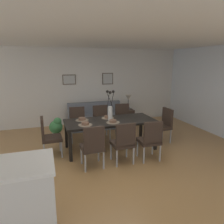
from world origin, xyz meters
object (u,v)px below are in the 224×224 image
(dining_table, at_px, (110,123))
(dining_chair_near_right, at_px, (78,122))
(framed_picture_left, at_px, (69,80))
(dining_chair_far_right, at_px, (101,120))
(bowl_far_left, at_px, (113,121))
(dining_chair_mid_left, at_px, (150,138))
(framed_picture_center, at_px, (108,79))
(dining_chair_far_left, at_px, (124,141))
(table_lamp, at_px, (128,99))
(potted_plant, at_px, (56,128))
(centerpiece_vase, at_px, (110,109))
(bowl_near_left, at_px, (85,123))
(dining_chair_near_left, at_px, (93,145))
(dining_chair_mid_right, at_px, (123,118))
(sofa, at_px, (96,119))
(dining_chair_head_east, at_px, (164,123))
(side_table, at_px, (128,117))
(bowl_far_right, at_px, (108,117))
(dining_chair_head_west, at_px, (48,135))
(bowl_near_right, at_px, (82,119))

(dining_table, distance_m, dining_chair_near_right, 1.11)
(dining_table, relative_size, framed_picture_left, 5.06)
(dining_chair_far_right, xyz_separation_m, bowl_far_left, (-0.00, -1.10, 0.27))
(dining_chair_mid_left, height_order, framed_picture_center, framed_picture_center)
(dining_chair_far_left, xyz_separation_m, dining_chair_mid_left, (0.61, -0.04, 0.00))
(dining_table, height_order, table_lamp, table_lamp)
(dining_chair_near_right, relative_size, table_lamp, 1.80)
(potted_plant, bearing_deg, centerpiece_vase, -37.25)
(bowl_near_left, bearing_deg, potted_plant, 116.89)
(dining_chair_near_left, xyz_separation_m, dining_chair_far_right, (0.64, 1.74, 0.00))
(dining_chair_mid_right, xyz_separation_m, sofa, (-0.58, 1.00, -0.23))
(dining_chair_head_east, relative_size, side_table, 1.77)
(dining_chair_mid_left, height_order, bowl_far_left, dining_chair_mid_left)
(bowl_near_left, height_order, table_lamp, table_lamp)
(dining_table, bearing_deg, bowl_far_right, 90.00)
(dining_chair_mid_left, xyz_separation_m, sofa, (-0.52, 2.80, -0.23))
(dining_chair_head_west, bearing_deg, framed_picture_center, 48.15)
(dining_chair_far_left, height_order, bowl_near_left, dining_chair_far_left)
(centerpiece_vase, distance_m, bowl_near_left, 0.74)
(dining_chair_head_east, distance_m, bowl_far_left, 1.57)
(framed_picture_center, bearing_deg, sofa, -136.68)
(dining_chair_near_right, bearing_deg, bowl_far_right, -43.95)
(bowl_near_left, xyz_separation_m, framed_picture_left, (-0.01, 2.64, 0.78))
(bowl_far_right, distance_m, framed_picture_center, 2.44)
(dining_chair_far_right, bearing_deg, bowl_far_right, -90.26)
(dining_chair_near_left, relative_size, side_table, 1.77)
(dining_chair_near_right, height_order, dining_chair_mid_right, same)
(dining_chair_near_right, height_order, dining_chair_far_left, same)
(bowl_far_left, relative_size, bowl_far_right, 1.00)
(centerpiece_vase, bearing_deg, sofa, 86.61)
(dining_chair_far_left, height_order, potted_plant, dining_chair_far_left)
(dining_chair_near_left, xyz_separation_m, dining_chair_mid_right, (1.33, 1.77, 0.00))
(dining_chair_mid_left, relative_size, table_lamp, 1.80)
(dining_chair_head_east, relative_size, table_lamp, 1.80)
(table_lamp, xyz_separation_m, potted_plant, (-2.50, -0.93, -0.52))
(dining_chair_near_right, bearing_deg, potted_plant, 171.03)
(centerpiece_vase, height_order, framed_picture_center, framed_picture_center)
(dining_table, height_order, dining_chair_mid_left, dining_chair_mid_left)
(dining_chair_near_right, height_order, centerpiece_vase, centerpiece_vase)
(centerpiece_vase, bearing_deg, bowl_far_left, -90.25)
(dining_chair_far_left, relative_size, bowl_far_left, 5.41)
(sofa, xyz_separation_m, potted_plant, (-1.37, -0.95, 0.09))
(dining_chair_near_left, relative_size, potted_plant, 1.37)
(bowl_near_right, bearing_deg, framed_picture_left, 90.33)
(framed_picture_left, distance_m, potted_plant, 1.98)
(framed_picture_center, relative_size, potted_plant, 0.60)
(dining_table, bearing_deg, dining_chair_near_right, 127.98)
(bowl_far_left, distance_m, side_table, 2.50)
(centerpiece_vase, bearing_deg, side_table, 56.51)
(dining_chair_near_right, bearing_deg, dining_chair_far_right, 1.67)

